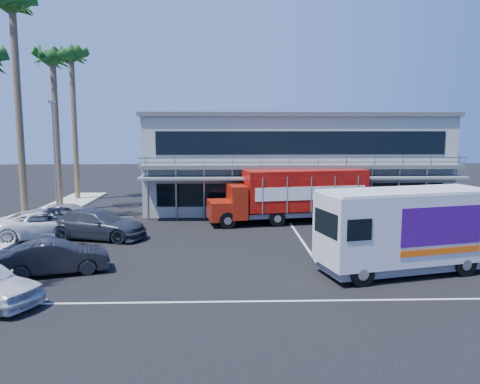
{
  "coord_description": "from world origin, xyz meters",
  "views": [
    {
      "loc": [
        -2.23,
        -22.14,
        6.19
      ],
      "look_at": [
        -1.35,
        6.38,
        2.3
      ],
      "focal_mm": 35.0,
      "sensor_mm": 36.0,
      "label": 1
    }
  ],
  "objects": [
    {
      "name": "white_van",
      "position": [
        5.41,
        -2.78,
        1.92
      ],
      "size": [
        7.79,
        4.24,
        3.62
      ],
      "rotation": [
        0.0,
        0.0,
        0.24
      ],
      "color": "silver",
      "rests_on": "ground"
    },
    {
      "name": "red_truck",
      "position": [
        2.29,
        8.24,
        1.92
      ],
      "size": [
        10.65,
        4.16,
        3.5
      ],
      "rotation": [
        0.0,
        0.0,
        0.17
      ],
      "color": "maroon",
      "rests_on": "ground"
    },
    {
      "name": "parked_car_b",
      "position": [
        -9.5,
        -2.5,
        0.72
      ],
      "size": [
        4.65,
        2.8,
        1.45
      ],
      "primitive_type": "imported",
      "rotation": [
        0.0,
        0.0,
        1.88
      ],
      "color": "black",
      "rests_on": "ground"
    },
    {
      "name": "building",
      "position": [
        3.0,
        14.94,
        3.66
      ],
      "size": [
        22.4,
        12.0,
        7.3
      ],
      "color": "#9EA496",
      "rests_on": "ground"
    },
    {
      "name": "palm_d",
      "position": [
        -15.2,
        8.0,
        12.8
      ],
      "size": [
        2.8,
        2.8,
        14.75
      ],
      "color": "brown",
      "rests_on": "ground"
    },
    {
      "name": "parked_car_c",
      "position": [
        -12.5,
        4.4,
        0.78
      ],
      "size": [
        6.2,
        4.6,
        1.56
      ],
      "primitive_type": "imported",
      "rotation": [
        0.0,
        0.0,
        1.97
      ],
      "color": "white",
      "rests_on": "ground"
    },
    {
      "name": "parked_car_e",
      "position": [
        -12.1,
        7.2,
        0.78
      ],
      "size": [
        4.67,
        2.04,
        1.57
      ],
      "primitive_type": "imported",
      "rotation": [
        0.0,
        0.0,
        1.53
      ],
      "color": "gray",
      "rests_on": "ground"
    },
    {
      "name": "curb_strip",
      "position": [
        -15.0,
        6.0,
        0.08
      ],
      "size": [
        3.0,
        32.0,
        0.16
      ],
      "primitive_type": "cube",
      "color": "#A5A399",
      "rests_on": "ground"
    },
    {
      "name": "palm_e",
      "position": [
        -14.7,
        13.0,
        10.57
      ],
      "size": [
        2.8,
        2.8,
        12.25
      ],
      "color": "brown",
      "rests_on": "ground"
    },
    {
      "name": "light_pole_far",
      "position": [
        -14.2,
        11.0,
        4.5
      ],
      "size": [
        0.5,
        0.25,
        8.09
      ],
      "color": "gray",
      "rests_on": "ground"
    },
    {
      "name": "palm_f",
      "position": [
        -15.1,
        18.5,
        11.47
      ],
      "size": [
        2.8,
        2.8,
        13.25
      ],
      "color": "brown",
      "rests_on": "ground"
    },
    {
      "name": "parked_car_d",
      "position": [
        -9.5,
        4.0,
        0.82
      ],
      "size": [
        6.03,
        3.61,
        1.64
      ],
      "primitive_type": "imported",
      "rotation": [
        0.0,
        0.0,
        1.32
      ],
      "color": "#292E37",
      "rests_on": "ground"
    },
    {
      "name": "ground",
      "position": [
        0.0,
        0.0,
        0.0
      ],
      "size": [
        120.0,
        120.0,
        0.0
      ],
      "primitive_type": "plane",
      "color": "black",
      "rests_on": "ground"
    }
  ]
}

